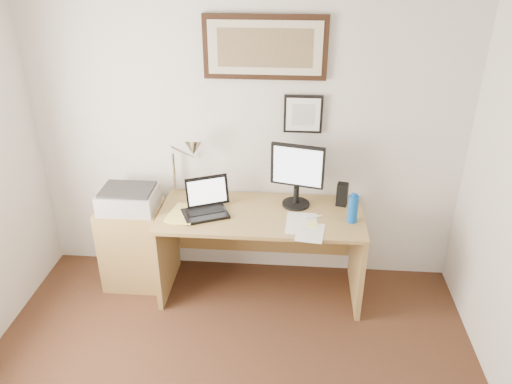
# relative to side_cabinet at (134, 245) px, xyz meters

# --- Properties ---
(wall_back) EXTENTS (3.50, 0.02, 2.50)m
(wall_back) POSITION_rel_side_cabinet_xyz_m (0.92, 0.32, 0.89)
(wall_back) COLOR silver
(wall_back) RESTS_ON ground
(side_cabinet) EXTENTS (0.50, 0.40, 0.73)m
(side_cabinet) POSITION_rel_side_cabinet_xyz_m (0.00, 0.00, 0.00)
(side_cabinet) COLOR olive
(side_cabinet) RESTS_ON floor
(water_bottle) EXTENTS (0.08, 0.08, 0.22)m
(water_bottle) POSITION_rel_side_cabinet_xyz_m (1.77, -0.12, 0.49)
(water_bottle) COLOR #0D4FAC
(water_bottle) RESTS_ON desk
(bottle_cap) EXTENTS (0.04, 0.04, 0.02)m
(bottle_cap) POSITION_rel_side_cabinet_xyz_m (1.77, -0.12, 0.61)
(bottle_cap) COLOR #0D4FAC
(bottle_cap) RESTS_ON water_bottle
(speaker) EXTENTS (0.10, 0.09, 0.19)m
(speaker) POSITION_rel_side_cabinet_xyz_m (1.71, 0.13, 0.48)
(speaker) COLOR black
(speaker) RESTS_ON desk
(paper_sheet_a) EXTENTS (0.24, 0.34, 0.00)m
(paper_sheet_a) POSITION_rel_side_cabinet_xyz_m (1.39, -0.18, 0.39)
(paper_sheet_a) COLOR white
(paper_sheet_a) RESTS_ON desk
(paper_sheet_b) EXTENTS (0.23, 0.30, 0.00)m
(paper_sheet_b) POSITION_rel_side_cabinet_xyz_m (1.45, -0.31, 0.39)
(paper_sheet_b) COLOR white
(paper_sheet_b) RESTS_ON desk
(sticky_pad) EXTENTS (0.08, 0.08, 0.01)m
(sticky_pad) POSITION_rel_side_cabinet_xyz_m (1.47, -0.20, 0.39)
(sticky_pad) COLOR #F8F475
(sticky_pad) RESTS_ON desk
(marker_pen) EXTENTS (0.14, 0.06, 0.02)m
(marker_pen) POSITION_rel_side_cabinet_xyz_m (1.48, -0.09, 0.39)
(marker_pen) COLOR white
(marker_pen) RESTS_ON desk
(book) EXTENTS (0.26, 0.33, 0.02)m
(book) POSITION_rel_side_cabinet_xyz_m (0.37, -0.12, 0.40)
(book) COLOR #EBDD6E
(book) RESTS_ON desk
(desk) EXTENTS (1.60, 0.70, 0.75)m
(desk) POSITION_rel_side_cabinet_xyz_m (1.07, 0.04, 0.15)
(desk) COLOR olive
(desk) RESTS_ON floor
(laptop) EXTENTS (0.41, 0.42, 0.26)m
(laptop) POSITION_rel_side_cabinet_xyz_m (0.64, -0.07, 0.44)
(laptop) COLOR black
(laptop) RESTS_ON desk
(lcd_monitor) EXTENTS (0.42, 0.22, 0.52)m
(lcd_monitor) POSITION_rel_side_cabinet_xyz_m (1.34, 0.10, 0.68)
(lcd_monitor) COLOR black
(lcd_monitor) RESTS_ON desk
(printer) EXTENTS (0.44, 0.34, 0.18)m
(printer) POSITION_rel_side_cabinet_xyz_m (0.01, -0.02, 0.45)
(printer) COLOR #ADADAF
(printer) RESTS_ON side_cabinet
(desk_lamp) EXTENTS (0.29, 0.27, 0.53)m
(desk_lamp) POSITION_rel_side_cabinet_xyz_m (0.51, 0.13, 0.82)
(desk_lamp) COLOR silver
(desk_lamp) RESTS_ON desk
(picture_large) EXTENTS (0.92, 0.04, 0.47)m
(picture_large) POSITION_rel_side_cabinet_xyz_m (1.07, 0.29, 1.59)
(picture_large) COLOR black
(picture_large) RESTS_ON wall_back
(picture_small) EXTENTS (0.30, 0.03, 0.30)m
(picture_small) POSITION_rel_side_cabinet_xyz_m (1.37, 0.29, 1.09)
(picture_small) COLOR black
(picture_small) RESTS_ON wall_back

